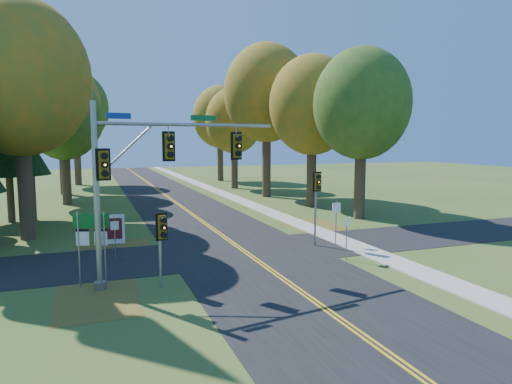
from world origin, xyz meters
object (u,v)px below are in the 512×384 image
object	(u,v)px
east_signal_pole	(317,190)
traffic_mast	(147,168)
info_kiosk	(114,229)
route_sign_cluster	(91,234)

from	to	relation	value
east_signal_pole	traffic_mast	bearing A→B (deg)	-152.60
traffic_mast	info_kiosk	size ratio (longest dim) A/B	4.83
east_signal_pole	info_kiosk	distance (m)	11.78
traffic_mast	info_kiosk	distance (m)	8.95
east_signal_pole	info_kiosk	size ratio (longest dim) A/B	2.51
traffic_mast	east_signal_pole	distance (m)	10.26
east_signal_pole	info_kiosk	world-z (taller)	east_signal_pole
route_sign_cluster	info_kiosk	size ratio (longest dim) A/B	1.84
east_signal_pole	route_sign_cluster	distance (m)	12.29
traffic_mast	east_signal_pole	bearing A→B (deg)	9.50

